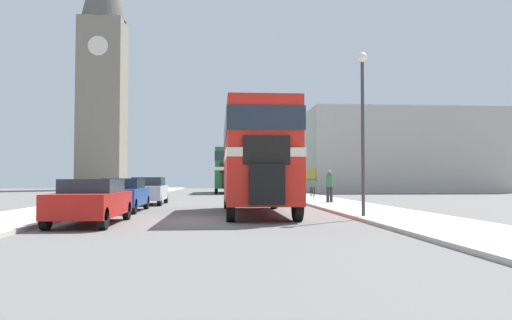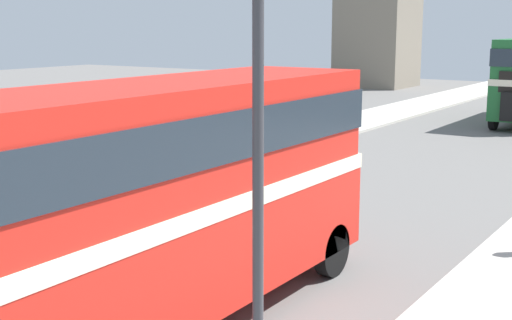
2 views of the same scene
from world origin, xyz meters
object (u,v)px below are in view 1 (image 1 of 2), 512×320
object	(u,v)px
bicycle_on_pavement	(312,192)
church_tower	(103,56)
car_parked_near	(91,201)
bus_distant	(227,167)
pedestrian_walking	(329,184)
double_decker_bus	(256,153)
car_parked_far	(148,190)
street_lamp	(363,108)
car_parked_mid	(123,194)

from	to	relation	value
bicycle_on_pavement	church_tower	xyz separation A→B (m)	(-22.41, 30.25, 17.33)
bicycle_on_pavement	church_tower	world-z (taller)	church_tower
car_parked_near	bicycle_on_pavement	distance (m)	23.49
bus_distant	car_parked_near	xyz separation A→B (m)	(-4.86, -35.00, -1.88)
car_parked_near	church_tower	bearing A→B (deg)	102.62
pedestrian_walking	bicycle_on_pavement	world-z (taller)	pedestrian_walking
double_decker_bus	car_parked_far	size ratio (longest dim) A/B	2.27
bus_distant	pedestrian_walking	world-z (taller)	bus_distant
bus_distant	church_tower	size ratio (longest dim) A/B	0.30
bus_distant	street_lamp	world-z (taller)	street_lamp
car_parked_mid	car_parked_far	size ratio (longest dim) A/B	1.07
car_parked_mid	church_tower	distance (m)	49.18
double_decker_bus	car_parked_mid	world-z (taller)	double_decker_bus
double_decker_bus	bicycle_on_pavement	size ratio (longest dim) A/B	5.32
double_decker_bus	street_lamp	distance (m)	4.90
bus_distant	car_parked_near	bearing A→B (deg)	-97.90
bicycle_on_pavement	street_lamp	size ratio (longest dim) A/B	0.30
car_parked_mid	bicycle_on_pavement	size ratio (longest dim) A/B	2.50
car_parked_far	pedestrian_walking	world-z (taller)	pedestrian_walking
bus_distant	car_parked_far	distance (m)	23.34
pedestrian_walking	church_tower	distance (m)	47.97
double_decker_bus	pedestrian_walking	bearing A→B (deg)	57.18
car_parked_near	car_parked_far	xyz separation A→B (m)	(0.08, 12.23, 0.04)
car_parked_near	bicycle_on_pavement	bearing A→B (deg)	62.10
car_parked_far	bicycle_on_pavement	world-z (taller)	car_parked_far
car_parked_near	car_parked_far	bearing A→B (deg)	89.62
bus_distant	pedestrian_walking	distance (m)	24.07
car_parked_mid	car_parked_far	xyz separation A→B (m)	(0.27, 5.96, 0.03)
pedestrian_walking	street_lamp	bearing A→B (deg)	-96.02
street_lamp	church_tower	bearing A→B (deg)	112.49
bus_distant	street_lamp	size ratio (longest dim) A/B	1.76
street_lamp	bus_distant	bearing A→B (deg)	97.26
car_parked_far	double_decker_bus	bearing A→B (deg)	-55.43
pedestrian_walking	car_parked_mid	bearing A→B (deg)	-152.95
bicycle_on_pavement	street_lamp	world-z (taller)	street_lamp
car_parked_mid	street_lamp	size ratio (longest dim) A/B	0.75
bus_distant	car_parked_mid	size ratio (longest dim) A/B	2.34
bus_distant	car_parked_mid	distance (m)	29.23
car_parked_near	street_lamp	bearing A→B (deg)	8.24
church_tower	car_parked_far	bearing A→B (deg)	-73.48
car_parked_mid	pedestrian_walking	distance (m)	11.70
car_parked_mid	street_lamp	distance (m)	11.03
bus_distant	car_parked_near	size ratio (longest dim) A/B	2.31
double_decker_bus	bus_distant	xyz separation A→B (m)	(-0.68, 30.69, 0.11)
double_decker_bus	pedestrian_walking	world-z (taller)	double_decker_bus
bus_distant	street_lamp	distance (m)	33.97
car_parked_near	bicycle_on_pavement	xyz separation A→B (m)	(10.99, 20.75, -0.27)
car_parked_far	car_parked_near	bearing A→B (deg)	-90.38
car_parked_mid	church_tower	size ratio (longest dim) A/B	0.13
double_decker_bus	bicycle_on_pavement	xyz separation A→B (m)	(5.45, 16.45, -2.03)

